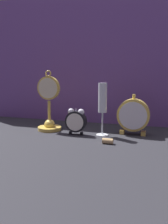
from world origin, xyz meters
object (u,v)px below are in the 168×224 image
(alarm_clock_twin_bell, at_px, (76,120))
(mantel_clock_silver, at_px, (133,115))
(champagne_flute, at_px, (103,102))
(wine_cork, at_px, (108,141))
(pocket_watch_on_stand, at_px, (49,110))

(alarm_clock_twin_bell, height_order, mantel_clock_silver, mantel_clock_silver)
(mantel_clock_silver, relative_size, champagne_flute, 0.78)
(mantel_clock_silver, bearing_deg, wine_cork, -115.41)
(alarm_clock_twin_bell, distance_m, mantel_clock_silver, 0.26)
(pocket_watch_on_stand, xyz_separation_m, champagne_flute, (0.26, -0.02, 0.05))
(alarm_clock_twin_bell, relative_size, wine_cork, 2.80)
(alarm_clock_twin_bell, relative_size, mantel_clock_silver, 0.65)
(pocket_watch_on_stand, bearing_deg, champagne_flute, -3.96)
(pocket_watch_on_stand, relative_size, mantel_clock_silver, 1.56)
(alarm_clock_twin_bell, bearing_deg, mantel_clock_silver, 16.20)
(pocket_watch_on_stand, bearing_deg, wine_cork, -23.41)
(alarm_clock_twin_bell, height_order, champagne_flute, champagne_flute)
(alarm_clock_twin_bell, bearing_deg, wine_cork, -30.10)
(alarm_clock_twin_bell, relative_size, champagne_flute, 0.51)
(champagne_flute, bearing_deg, pocket_watch_on_stand, 176.04)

